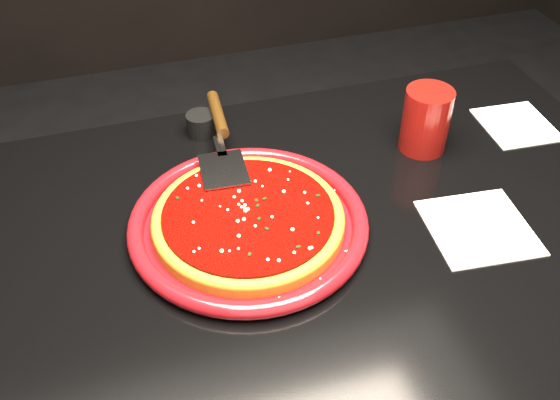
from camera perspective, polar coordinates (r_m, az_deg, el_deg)
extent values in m
cube|color=black|center=(1.25, 2.36, -15.81)|extent=(1.20, 0.80, 0.75)
cylinder|color=maroon|center=(0.96, -2.90, -2.11)|extent=(0.48, 0.48, 0.03)
cylinder|color=#875D19|center=(0.96, -2.91, -1.92)|extent=(0.38, 0.38, 0.01)
torus|color=#875D19|center=(0.95, -2.92, -1.60)|extent=(0.38, 0.38, 0.02)
cylinder|color=#650602|center=(0.95, -2.93, -1.36)|extent=(0.34, 0.34, 0.01)
cylinder|color=maroon|center=(1.13, 13.19, 7.13)|extent=(0.11, 0.11, 0.12)
cube|color=silver|center=(1.02, 17.70, -2.41)|extent=(0.17, 0.17, 0.00)
cube|color=silver|center=(1.27, 20.80, 6.46)|extent=(0.13, 0.14, 0.00)
cylinder|color=black|center=(1.16, -7.24, 6.89)|extent=(0.06, 0.06, 0.04)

